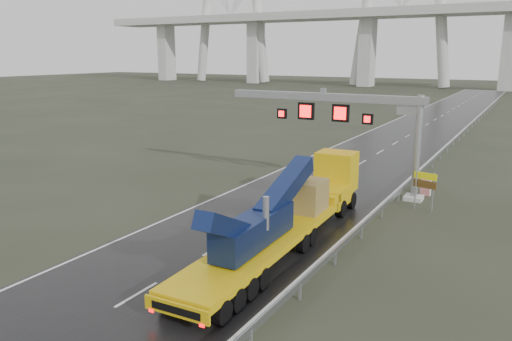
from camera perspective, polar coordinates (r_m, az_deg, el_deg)
The scene contains 7 objects.
ground at distance 23.37m, azimuth -10.09°, elevation -11.89°, with size 400.00×400.00×0.00m, color #292E20.
road at distance 58.62m, azimuth 15.61°, elevation 3.02°, with size 11.00×200.00×0.02m, color black.
guardrail at distance 47.65m, azimuth 19.77°, elevation 1.32°, with size 0.20×140.00×1.40m, color gray, non-canonical shape.
sign_gantry at distance 36.31m, azimuth 10.72°, elevation 6.27°, with size 14.90×1.20×7.42m.
heavy_haul_truck at distance 27.30m, azimuth 4.61°, elevation -4.20°, with size 3.33×18.71×4.37m.
exit_sign_pair at distance 33.35m, azimuth 18.73°, elevation -1.45°, with size 1.48×0.43×2.59m.
striped_barrier at distance 37.49m, azimuth 18.84°, elevation -1.84°, with size 0.69×0.37×1.16m, color red.
Camera 1 is at (13.77, -16.14, 9.80)m, focal length 35.00 mm.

